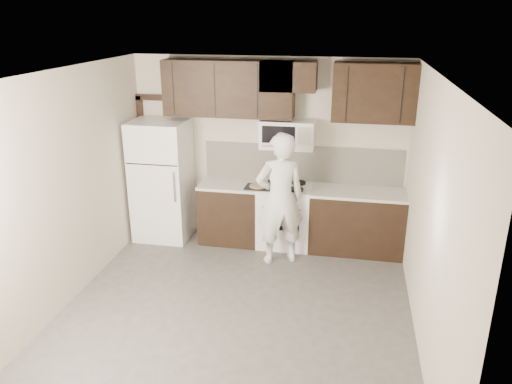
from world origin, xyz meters
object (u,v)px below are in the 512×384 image
(microwave, at_px, (287,134))
(person, at_px, (280,199))
(stove, at_px, (285,215))
(refrigerator, at_px, (162,180))

(microwave, height_order, person, microwave)
(microwave, xyz_separation_m, person, (0.00, -0.66, -0.74))
(stove, relative_size, microwave, 1.24)
(stove, height_order, microwave, microwave)
(person, bearing_deg, refrigerator, -38.47)
(microwave, relative_size, person, 0.42)
(microwave, xyz_separation_m, refrigerator, (-1.85, -0.17, -0.75))
(microwave, height_order, refrigerator, microwave)
(person, bearing_deg, microwave, -113.23)
(stove, xyz_separation_m, refrigerator, (-1.85, -0.05, 0.44))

